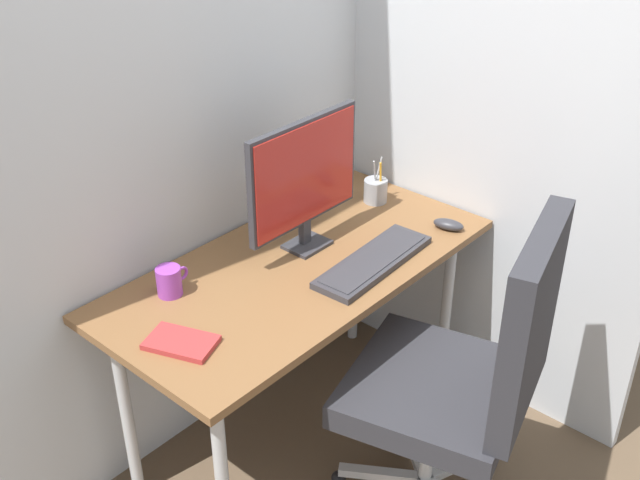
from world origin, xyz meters
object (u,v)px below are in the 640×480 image
pen_holder (376,190)px  notebook (181,342)px  keyboard (373,261)px  mouse (448,225)px  monitor (304,177)px  coffee_mug (170,281)px  office_chair (471,370)px

pen_holder → notebook: (-1.02, -0.13, -0.04)m
keyboard → mouse: (0.35, -0.05, 0.01)m
monitor → keyboard: (0.05, -0.25, -0.24)m
pen_holder → coffee_mug: size_ratio=1.55×
keyboard → notebook: keyboard is taller
pen_holder → office_chair: bearing=-121.3°
pen_holder → coffee_mug: bearing=174.2°
mouse → coffee_mug: (-0.89, 0.41, 0.03)m
notebook → coffee_mug: (0.14, 0.22, 0.04)m
monitor → mouse: monitor is taller
mouse → keyboard: bearing=156.1°
monitor → keyboard: size_ratio=1.00×
pen_holder → coffee_mug: 0.89m
monitor → notebook: 0.67m
pen_holder → notebook: size_ratio=0.91×
notebook → coffee_mug: coffee_mug is taller
office_chair → keyboard: office_chair is taller
monitor → coffee_mug: (-0.48, 0.11, -0.21)m
mouse → notebook: 1.04m
keyboard → pen_holder: (0.35, 0.27, 0.03)m
notebook → keyboard: bearing=-33.1°
office_chair → notebook: bearing=137.1°
monitor → office_chair: bearing=-91.2°
coffee_mug → notebook: bearing=-122.9°
office_chair → monitor: monitor is taller
keyboard → mouse: 0.36m
monitor → pen_holder: monitor is taller
office_chair → monitor: (0.01, 0.67, 0.41)m
mouse → coffee_mug: bearing=139.7°
notebook → coffee_mug: size_ratio=1.71×
keyboard → coffee_mug: bearing=146.3°
mouse → pen_holder: bearing=74.6°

